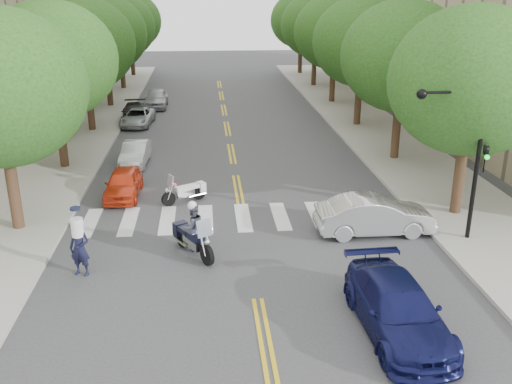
{
  "coord_description": "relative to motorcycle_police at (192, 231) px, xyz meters",
  "views": [
    {
      "loc": [
        -1.41,
        -15.16,
        9.04
      ],
      "look_at": [
        0.49,
        5.97,
        1.3
      ],
      "focal_mm": 40.0,
      "sensor_mm": 36.0,
      "label": 1
    }
  ],
  "objects": [
    {
      "name": "parked_car_b",
      "position": [
        -3.2,
        11.22,
        -0.31
      ],
      "size": [
        1.43,
        3.67,
        1.19
      ],
      "primitive_type": "imported",
      "rotation": [
        0.0,
        0.0,
        -0.05
      ],
      "color": "silver",
      "rests_on": "ground"
    },
    {
      "name": "sidewalk_right",
      "position": [
        11.5,
        18.72,
        -0.83
      ],
      "size": [
        5.0,
        60.0,
        0.15
      ],
      "primitive_type": "cube",
      "color": "#9E9991",
      "rests_on": "ground"
    },
    {
      "name": "motorcycle_police",
      "position": [
        0.0,
        0.0,
        0.0
      ],
      "size": [
        1.49,
        2.29,
        2.04
      ],
      "rotation": [
        0.0,
        0.0,
        3.66
      ],
      "color": "black",
      "rests_on": "ground"
    },
    {
      "name": "traffic_signal_pole",
      "position": [
        9.72,
        0.21,
        2.82
      ],
      "size": [
        2.82,
        0.42,
        6.0
      ],
      "color": "black",
      "rests_on": "ground"
    },
    {
      "name": "officer_standing",
      "position": [
        -3.63,
        -1.18,
        0.06
      ],
      "size": [
        0.81,
        0.66,
        1.92
      ],
      "primitive_type": "imported",
      "rotation": [
        0.0,
        0.0,
        -0.32
      ],
      "color": "black",
      "rests_on": "ground"
    },
    {
      "name": "tree_l_1",
      "position": [
        -6.8,
        10.72,
        4.65
      ],
      "size": [
        6.4,
        6.4,
        8.45
      ],
      "color": "#382316",
      "rests_on": "ground"
    },
    {
      "name": "convertible",
      "position": [
        6.91,
        1.22,
        -0.17
      ],
      "size": [
        4.51,
        1.63,
        1.48
      ],
      "primitive_type": "imported",
      "rotation": [
        0.0,
        0.0,
        1.58
      ],
      "color": "#B9B9BB",
      "rests_on": "ground"
    },
    {
      "name": "parked_car_a",
      "position": [
        -3.2,
        6.22,
        -0.28
      ],
      "size": [
        1.54,
        3.67,
        1.24
      ],
      "primitive_type": "imported",
      "rotation": [
        0.0,
        0.0,
        -0.02
      ],
      "color": "red",
      "rests_on": "ground"
    },
    {
      "name": "tree_l_2",
      "position": [
        -6.8,
        18.72,
        4.65
      ],
      "size": [
        6.4,
        6.4,
        8.45
      ],
      "color": "#382316",
      "rests_on": "ground"
    },
    {
      "name": "tree_r_1",
      "position": [
        10.8,
        10.72,
        4.65
      ],
      "size": [
        6.4,
        6.4,
        8.45
      ],
      "color": "#382316",
      "rests_on": "ground"
    },
    {
      "name": "sedan_blue",
      "position": [
        5.65,
        -5.33,
        -0.19
      ],
      "size": [
        2.22,
        5.03,
        1.44
      ],
      "primitive_type": "imported",
      "rotation": [
        0.0,
        0.0,
        0.04
      ],
      "color": "#0F1241",
      "rests_on": "ground"
    },
    {
      "name": "parked_car_e",
      "position": [
        -3.2,
        26.22,
        -0.2
      ],
      "size": [
        1.71,
        4.18,
        1.42
      ],
      "primitive_type": "imported",
      "rotation": [
        0.0,
        0.0,
        -0.01
      ],
      "color": "#ADACB2",
      "rests_on": "ground"
    },
    {
      "name": "tree_l_4",
      "position": [
        -6.8,
        34.72,
        4.65
      ],
      "size": [
        6.4,
        6.4,
        8.45
      ],
      "color": "#382316",
      "rests_on": "ground"
    },
    {
      "name": "tree_l_3",
      "position": [
        -6.8,
        26.72,
        4.65
      ],
      "size": [
        6.4,
        6.4,
        8.45
      ],
      "color": "#382316",
      "rests_on": "ground"
    },
    {
      "name": "tree_r_5",
      "position": [
        10.8,
        42.72,
        4.65
      ],
      "size": [
        6.4,
        6.4,
        8.45
      ],
      "color": "#382316",
      "rests_on": "ground"
    },
    {
      "name": "parked_car_c",
      "position": [
        -4.0,
        20.22,
        -0.34
      ],
      "size": [
        2.2,
        4.19,
        1.12
      ],
      "primitive_type": "imported",
      "rotation": [
        0.0,
        0.0,
        -0.08
      ],
      "color": "#AFB2B7",
      "rests_on": "ground"
    },
    {
      "name": "tree_l_5",
      "position": [
        -6.8,
        42.72,
        4.65
      ],
      "size": [
        6.4,
        6.4,
        8.45
      ],
      "color": "#382316",
      "rests_on": "ground"
    },
    {
      "name": "sidewalk_left",
      "position": [
        -7.5,
        18.72,
        -0.83
      ],
      "size": [
        5.0,
        60.0,
        0.15
      ],
      "primitive_type": "cube",
      "color": "#9E9991",
      "rests_on": "ground"
    },
    {
      "name": "tree_r_2",
      "position": [
        10.8,
        18.72,
        4.65
      ],
      "size": [
        6.4,
        6.4,
        8.45
      ],
      "color": "#382316",
      "rests_on": "ground"
    },
    {
      "name": "parked_car_d",
      "position": [
        -4.3,
        21.22,
        -0.27
      ],
      "size": [
        2.15,
        4.52,
        1.27
      ],
      "primitive_type": "imported",
      "rotation": [
        0.0,
        0.0,
        0.09
      ],
      "color": "black",
      "rests_on": "ground"
    },
    {
      "name": "tree_r_3",
      "position": [
        10.8,
        26.72,
        4.65
      ],
      "size": [
        6.4,
        6.4,
        8.45
      ],
      "color": "#382316",
      "rests_on": "ground"
    },
    {
      "name": "tree_r_0",
      "position": [
        10.8,
        2.72,
        4.65
      ],
      "size": [
        6.4,
        6.4,
        8.45
      ],
      "color": "#382316",
      "rests_on": "ground"
    },
    {
      "name": "motorcycle_parked",
      "position": [
        -0.3,
        5.29,
        -0.43
      ],
      "size": [
        1.95,
        1.28,
        1.38
      ],
      "rotation": [
        0.0,
        0.0,
        2.09
      ],
      "color": "black",
      "rests_on": "ground"
    },
    {
      "name": "tree_r_4",
      "position": [
        10.8,
        34.72,
        4.65
      ],
      "size": [
        6.4,
        6.4,
        8.45
      ],
      "color": "#382316",
      "rests_on": "ground"
    },
    {
      "name": "ground",
      "position": [
        2.0,
        -3.28,
        -0.91
      ],
      "size": [
        140.0,
        140.0,
        0.0
      ],
      "primitive_type": "plane",
      "color": "#38383A",
      "rests_on": "ground"
    }
  ]
}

